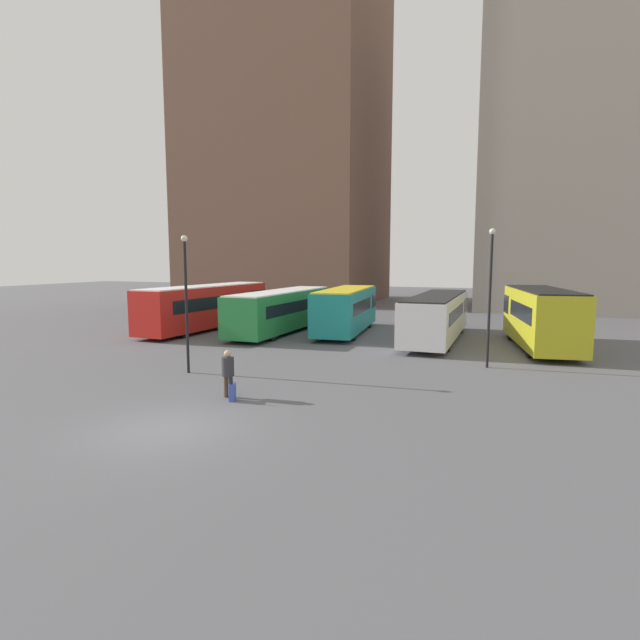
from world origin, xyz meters
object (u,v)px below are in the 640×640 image
at_px(bus_2, 346,309).
at_px(bus_4, 541,316).
at_px(lamp_post_0, 490,288).
at_px(lamp_post_1, 186,293).
at_px(bus_3, 437,315).
at_px(suitcase, 232,392).
at_px(bus_1, 282,309).
at_px(bus_0, 208,305).
at_px(traveler, 228,369).

relative_size(bus_2, bus_4, 1.03).
relative_size(lamp_post_0, lamp_post_1, 1.06).
height_order(bus_2, bus_4, bus_4).
bearing_deg(bus_2, lamp_post_1, 162.84).
relative_size(bus_3, suitcase, 13.31).
height_order(bus_1, lamp_post_0, lamp_post_0).
bearing_deg(bus_2, bus_0, 94.21).
distance_m(suitcase, lamp_post_1, 6.06).
relative_size(bus_4, lamp_post_0, 1.54).
bearing_deg(lamp_post_0, traveler, -134.50).
xyz_separation_m(bus_0, bus_4, (21.79, -0.03, 0.09)).
xyz_separation_m(bus_0, bus_2, (9.81, 1.80, -0.08)).
bearing_deg(suitcase, bus_2, -13.69).
distance_m(bus_1, suitcase, 17.13).
height_order(bus_4, suitcase, bus_4).
xyz_separation_m(suitcase, lamp_post_1, (-4.10, 3.14, 3.17)).
bearing_deg(lamp_post_1, bus_0, 120.17).
bearing_deg(lamp_post_1, suitcase, -37.41).
distance_m(bus_0, bus_2, 9.98).
relative_size(traveler, lamp_post_1, 0.29).
distance_m(bus_1, bus_2, 4.41).
relative_size(suitcase, lamp_post_1, 0.15).
relative_size(bus_2, traveler, 5.84).
distance_m(bus_3, traveler, 16.69).
distance_m(bus_3, suitcase, 16.95).
xyz_separation_m(traveler, lamp_post_1, (-3.72, 2.79, 2.47)).
bearing_deg(bus_0, bus_1, -79.85).
bearing_deg(bus_2, suitcase, 178.43).
height_order(bus_4, traveler, bus_4).
bearing_deg(lamp_post_0, bus_4, 68.44).
xyz_separation_m(bus_4, lamp_post_0, (-2.51, -6.34, 1.87)).
bearing_deg(lamp_post_1, bus_4, 39.64).
xyz_separation_m(bus_1, suitcase, (5.67, -16.12, -1.24)).
height_order(bus_0, lamp_post_0, lamp_post_0).
distance_m(bus_4, suitcase, 18.68).
bearing_deg(bus_4, traveler, 134.39).
height_order(bus_0, bus_3, bus_0).
distance_m(bus_1, lamp_post_1, 13.22).
bearing_deg(bus_0, lamp_post_1, -147.68).
xyz_separation_m(bus_3, bus_4, (5.82, -0.91, 0.26)).
relative_size(bus_3, lamp_post_1, 2.00).
bearing_deg(bus_0, traveler, -142.04).
bearing_deg(bus_2, traveler, 177.24).
distance_m(bus_3, lamp_post_1, 15.93).
xyz_separation_m(bus_1, traveler, (5.29, -15.77, -0.54)).
xyz_separation_m(bus_2, lamp_post_1, (-2.72, -14.01, 1.86)).
distance_m(bus_4, traveler, 18.57).
bearing_deg(suitcase, bus_4, -52.99).
xyz_separation_m(bus_0, lamp_post_1, (7.10, -12.21, 1.78)).
height_order(bus_0, bus_4, bus_4).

